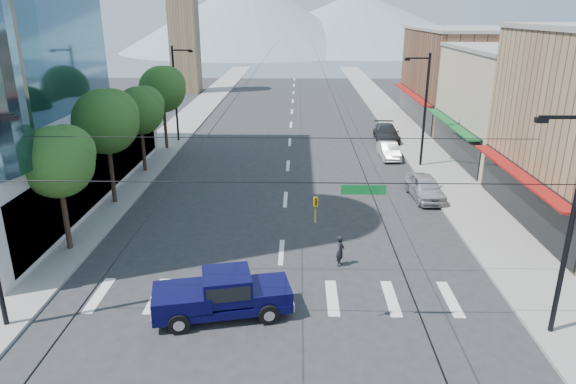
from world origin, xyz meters
The scene contains 20 objects.
ground centered at (0.00, 0.00, 0.00)m, with size 160.00×160.00×0.00m, color #28282B.
sidewalk_left centered at (-12.00, 40.00, 0.07)m, with size 4.00×120.00×0.15m, color gray.
sidewalk_right centered at (12.00, 40.00, 0.07)m, with size 4.00×120.00×0.15m, color gray.
shop_mid centered at (20.00, 24.00, 4.50)m, with size 12.00×14.00×9.00m, color tan.
shop_far centered at (20.00, 40.00, 5.00)m, with size 12.00×18.00×10.00m, color brown.
clock_tower centered at (-16.50, 62.00, 10.64)m, with size 4.80×4.80×20.40m.
mountain_left centered at (-15.00, 150.00, 11.00)m, with size 80.00×80.00×22.00m, color gray.
mountain_right centered at (20.00, 160.00, 9.00)m, with size 90.00×90.00×18.00m, color gray.
tree_near centered at (-11.07, 6.10, 4.99)m, with size 3.65×3.64×6.71m.
tree_midnear centered at (-11.07, 13.10, 5.59)m, with size 4.09×4.09×7.52m.
tree_midfar centered at (-11.07, 20.10, 4.99)m, with size 3.65×3.64×6.71m.
tree_far centered at (-11.07, 27.10, 5.59)m, with size 4.09×4.09×7.52m.
signal_rig centered at (0.19, -1.00, 4.64)m, with size 21.80×0.20×9.00m.
lamp_pole_nw centered at (-10.67, 30.00, 4.94)m, with size 2.00×0.25×9.00m.
lamp_pole_ne centered at (10.67, 22.00, 4.94)m, with size 2.00×0.25×9.00m.
pickup_truck centered at (-2.26, 0.04, 1.01)m, with size 6.00×3.17×1.93m.
pedestrian centered at (2.97, 4.62, 0.80)m, with size 0.58×0.38×1.60m, color black.
parked_car_near centered at (9.40, 14.45, 0.80)m, with size 1.88×4.67×1.59m, color #B6B6BB.
parked_car_mid centered at (8.61, 24.49, 0.68)m, with size 1.44×4.12×1.36m, color silver.
parked_car_far centered at (9.40, 30.67, 0.79)m, with size 2.21×5.44×1.58m, color #272729.
Camera 1 is at (0.87, -18.38, 11.99)m, focal length 32.00 mm.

